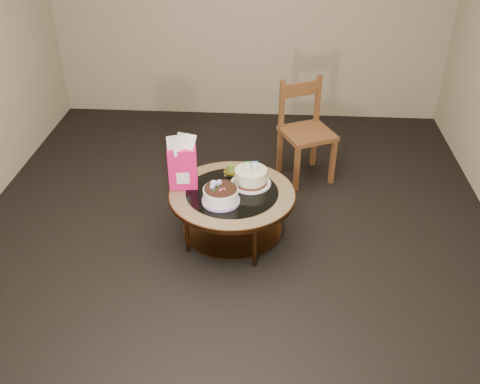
# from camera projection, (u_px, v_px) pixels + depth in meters

# --- Properties ---
(ground) EXTENTS (5.00, 5.00, 0.00)m
(ground) POSITION_uv_depth(u_px,v_px,m) (233.00, 237.00, 4.50)
(ground) COLOR black
(ground) RESTS_ON ground
(room_walls) EXTENTS (4.52, 5.02, 2.61)m
(room_walls) POSITION_uv_depth(u_px,v_px,m) (231.00, 59.00, 3.66)
(room_walls) COLOR tan
(room_walls) RESTS_ON ground
(coffee_table) EXTENTS (1.02, 1.02, 0.46)m
(coffee_table) POSITION_uv_depth(u_px,v_px,m) (232.00, 200.00, 4.30)
(coffee_table) COLOR #583519
(coffee_table) RESTS_ON ground
(decorated_cake) EXTENTS (0.30, 0.30, 0.17)m
(decorated_cake) POSITION_uv_depth(u_px,v_px,m) (221.00, 196.00, 4.10)
(decorated_cake) COLOR #B695D3
(decorated_cake) RESTS_ON coffee_table
(cream_cake) EXTENTS (0.33, 0.33, 0.21)m
(cream_cake) POSITION_uv_depth(u_px,v_px,m) (251.00, 177.00, 4.32)
(cream_cake) COLOR white
(cream_cake) RESTS_ON coffee_table
(gift_bag) EXTENTS (0.24, 0.18, 0.45)m
(gift_bag) POSITION_uv_depth(u_px,v_px,m) (182.00, 162.00, 4.20)
(gift_bag) COLOR #E91564
(gift_bag) RESTS_ON coffee_table
(pillar_candle) EXTENTS (0.13, 0.13, 0.10)m
(pillar_candle) POSITION_uv_depth(u_px,v_px,m) (231.00, 170.00, 4.47)
(pillar_candle) COLOR #D8CA58
(pillar_candle) RESTS_ON coffee_table
(dining_chair) EXTENTS (0.59, 0.59, 0.97)m
(dining_chair) POSITION_uv_depth(u_px,v_px,m) (306.00, 130.00, 5.10)
(dining_chair) COLOR brown
(dining_chair) RESTS_ON ground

